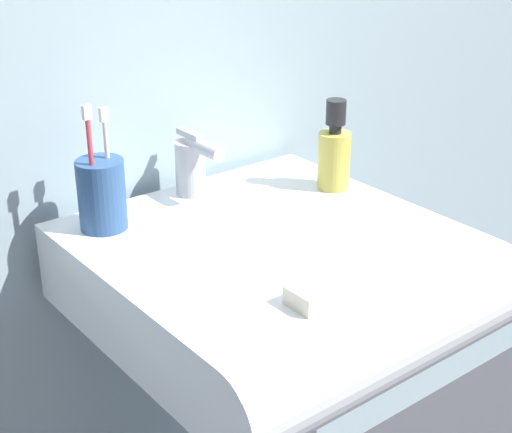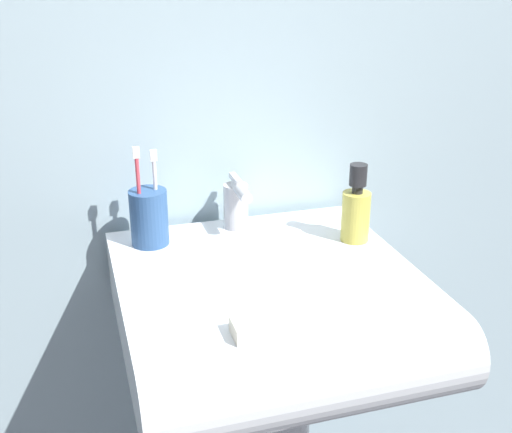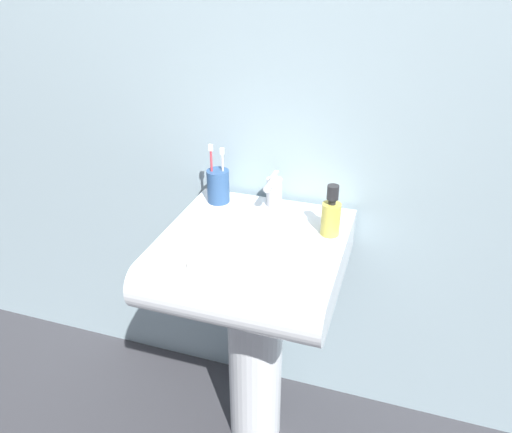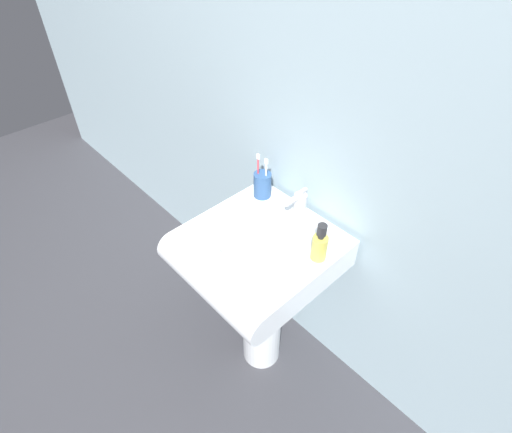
% 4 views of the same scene
% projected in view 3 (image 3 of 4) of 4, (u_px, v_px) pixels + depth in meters
% --- Properties ---
extents(ground_plane, '(6.00, 6.00, 0.00)m').
position_uv_depth(ground_plane, '(255.00, 427.00, 1.76)').
color(ground_plane, '#38383D').
rests_on(ground_plane, ground).
extents(wall_back, '(5.00, 0.05, 2.40)m').
position_uv_depth(wall_back, '(285.00, 65.00, 1.42)').
color(wall_back, '#9EB7C1').
rests_on(wall_back, ground).
extents(sink_pedestal, '(0.17, 0.17, 0.67)m').
position_uv_depth(sink_pedestal, '(255.00, 357.00, 1.60)').
color(sink_pedestal, white).
rests_on(sink_pedestal, ground).
extents(sink_basin, '(0.50, 0.52, 0.12)m').
position_uv_depth(sink_basin, '(250.00, 262.00, 1.37)').
color(sink_basin, white).
rests_on(sink_basin, sink_pedestal).
extents(faucet, '(0.05, 0.11, 0.10)m').
position_uv_depth(faucet, '(272.00, 190.00, 1.51)').
color(faucet, '#B7B7BC').
rests_on(faucet, sink_basin).
extents(toothbrush_cup, '(0.07, 0.07, 0.19)m').
position_uv_depth(toothbrush_cup, '(218.00, 186.00, 1.54)').
color(toothbrush_cup, '#2D5184').
rests_on(toothbrush_cup, sink_basin).
extents(soap_bottle, '(0.05, 0.05, 0.15)m').
position_uv_depth(soap_bottle, '(331.00, 215.00, 1.36)').
color(soap_bottle, gold).
rests_on(soap_bottle, sink_basin).
extents(bar_soap, '(0.07, 0.05, 0.02)m').
position_uv_depth(bar_soap, '(204.00, 263.00, 1.24)').
color(bar_soap, silver).
rests_on(bar_soap, sink_basin).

